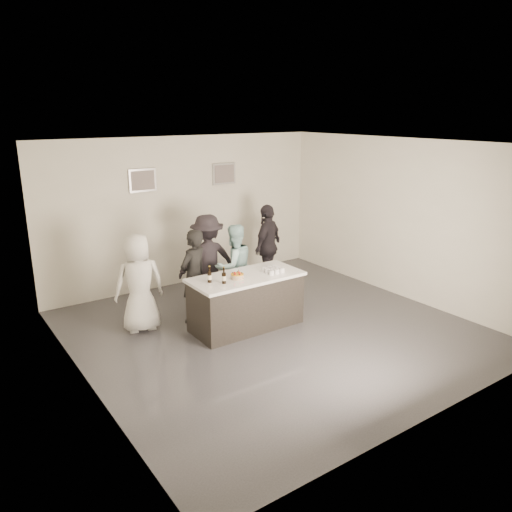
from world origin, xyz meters
name	(u,v)px	position (x,y,z in m)	size (l,w,h in m)	color
floor	(273,330)	(0.00, 0.00, 0.00)	(6.00, 6.00, 0.00)	#3D3D42
ceiling	(275,144)	(0.00, 0.00, 3.00)	(6.00, 6.00, 0.00)	white
wall_back	(186,211)	(0.00, 3.00, 1.50)	(6.00, 0.04, 3.00)	silver
wall_front	(440,299)	(0.00, -3.00, 1.50)	(6.00, 0.04, 3.00)	silver
wall_left	(79,277)	(-3.00, 0.00, 1.50)	(0.04, 6.00, 3.00)	silver
wall_right	(401,219)	(3.00, 0.00, 1.50)	(0.04, 6.00, 3.00)	silver
picture_left	(143,180)	(-0.90, 2.97, 2.20)	(0.54, 0.04, 0.44)	#B2B2B7
picture_right	(224,174)	(0.90, 2.97, 2.20)	(0.54, 0.04, 0.44)	#B2B2B7
bar_counter	(246,301)	(-0.29, 0.37, 0.45)	(1.86, 0.86, 0.90)	white
cake	(237,276)	(-0.49, 0.32, 0.94)	(0.21, 0.21, 0.07)	orange
beer_bottle_a	(209,274)	(-0.94, 0.41, 1.03)	(0.07, 0.07, 0.26)	black
beer_bottle_b	(224,275)	(-0.78, 0.25, 1.03)	(0.07, 0.07, 0.26)	black
tumbler_cluster	(273,270)	(0.18, 0.27, 0.94)	(0.30, 0.30, 0.08)	orange
candles	(238,284)	(-0.63, 0.08, 0.90)	(0.24, 0.08, 0.01)	pink
person_main_black	(194,276)	(-0.87, 1.08, 0.80)	(0.58, 0.38, 1.60)	black
person_main_blue	(234,267)	(0.02, 1.22, 0.77)	(0.75, 0.59, 1.55)	#A9DBDD
person_guest_left	(139,283)	(-1.76, 1.26, 0.81)	(0.79, 0.51, 1.62)	silver
person_guest_right	(268,246)	(1.21, 1.83, 0.85)	(0.99, 0.41, 1.69)	#27232A
person_guest_back	(208,260)	(-0.26, 1.68, 0.84)	(1.08, 0.62, 1.68)	black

